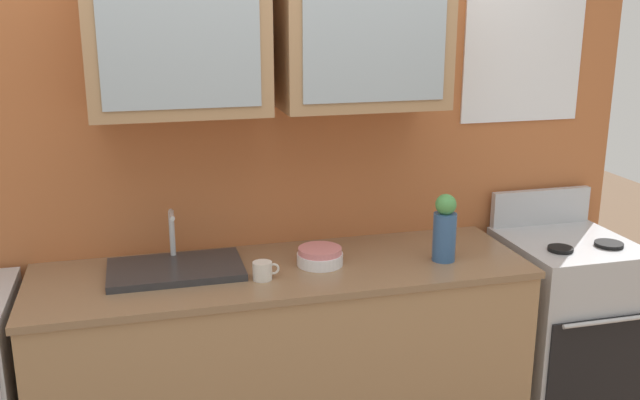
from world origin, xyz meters
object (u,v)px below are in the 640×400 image
sink_faucet (176,268)px  bowl_stack (320,256)px  cup_near_sink (263,271)px  vase (445,229)px  stove_range (562,330)px

sink_faucet → bowl_stack: size_ratio=2.79×
bowl_stack → cup_near_sink: size_ratio=1.79×
bowl_stack → vase: (0.54, -0.08, 0.11)m
bowl_stack → vase: size_ratio=0.67×
vase → sink_faucet: bearing=172.7°
bowl_stack → cup_near_sink: (-0.27, -0.10, 0.00)m
stove_range → cup_near_sink: stove_range is taller
sink_faucet → vase: vase is taller
bowl_stack → vase: 0.55m
sink_faucet → stove_range: bearing=-1.9°
sink_faucet → bowl_stack: 0.61m
sink_faucet → cup_near_sink: (0.34, -0.17, 0.02)m
sink_faucet → bowl_stack: sink_faucet is taller
bowl_stack → cup_near_sink: same height
vase → bowl_stack: bearing=171.3°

